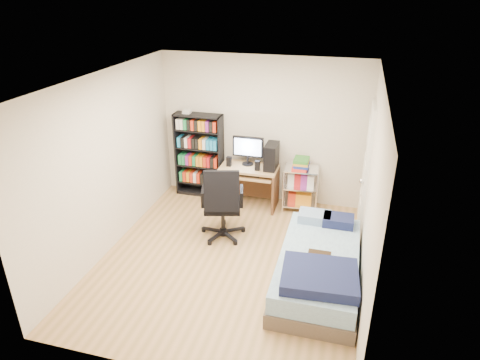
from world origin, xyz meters
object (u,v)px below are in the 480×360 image
(media_shelf, at_px, (199,154))
(bed, at_px, (319,267))
(office_chair, at_px, (223,215))
(computer_desk, at_px, (255,170))

(media_shelf, bearing_deg, bed, -41.27)
(office_chair, bearing_deg, computer_desk, 63.75)
(media_shelf, relative_size, office_chair, 1.33)
(media_shelf, height_order, office_chair, media_shelf)
(computer_desk, xyz_separation_m, bed, (1.27, -1.88, -0.40))
(media_shelf, xyz_separation_m, computer_desk, (1.06, -0.16, -0.11))
(computer_desk, distance_m, office_chair, 1.20)
(media_shelf, height_order, bed, media_shelf)
(computer_desk, relative_size, bed, 0.61)
(office_chair, bearing_deg, bed, -41.35)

